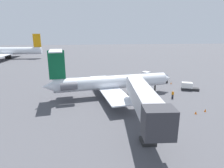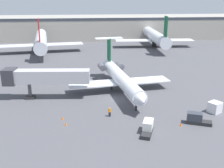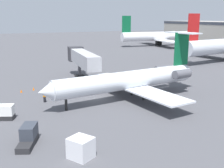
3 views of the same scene
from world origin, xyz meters
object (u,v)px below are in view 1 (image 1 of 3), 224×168
object	(u,v)px
baggage_tug_lead	(188,87)
traffic_cone_far	(171,83)
baggage_tug_trailing	(165,79)
regional_jet	(109,82)
jet_bridge	(145,101)
traffic_cone_mid	(205,110)
cargo_container_uld	(146,75)
parked_airliner_east_mid	(8,51)
ground_crew_marshaller	(173,95)
traffic_cone_near	(196,113)

from	to	relation	value
baggage_tug_lead	traffic_cone_far	size ratio (longest dim) A/B	7.70
baggage_tug_lead	baggage_tug_trailing	xyz separation A→B (m)	(8.71, 2.13, 0.00)
regional_jet	jet_bridge	bearing A→B (deg)	-170.07
regional_jet	traffic_cone_far	bearing A→B (deg)	-67.48
baggage_tug_lead	baggage_tug_trailing	size ratio (longest dim) A/B	1.00
baggage_tug_lead	traffic_cone_mid	distance (m)	13.23
cargo_container_uld	parked_airliner_east_mid	size ratio (longest dim) A/B	0.08
jet_bridge	traffic_cone_far	world-z (taller)	jet_bridge
parked_airliner_east_mid	jet_bridge	bearing A→B (deg)	-150.05
ground_crew_marshaller	traffic_cone_far	size ratio (longest dim) A/B	3.07
ground_crew_marshaller	traffic_cone_near	world-z (taller)	ground_crew_marshaller
cargo_container_uld	traffic_cone_near	xyz separation A→B (m)	(-27.14, -0.07, -0.72)
jet_bridge	baggage_tug_lead	distance (m)	24.91
traffic_cone_far	parked_airliner_east_mid	size ratio (longest dim) A/B	0.02
cargo_container_uld	parked_airliner_east_mid	distance (m)	80.54
ground_crew_marshaller	traffic_cone_near	size ratio (longest dim) A/B	3.07
traffic_cone_mid	parked_airliner_east_mid	distance (m)	101.55
ground_crew_marshaller	baggage_tug_lead	bearing A→B (deg)	-51.22
ground_crew_marshaller	traffic_cone_near	bearing A→B (deg)	-177.12
baggage_tug_lead	traffic_cone_mid	world-z (taller)	baggage_tug_lead
ground_crew_marshaller	cargo_container_uld	xyz separation A→B (m)	(19.02, -0.34, 0.13)
traffic_cone_mid	ground_crew_marshaller	bearing A→B (deg)	19.42
cargo_container_uld	traffic_cone_mid	world-z (taller)	cargo_container_uld
jet_bridge	traffic_cone_far	size ratio (longest dim) A/B	31.67
baggage_tug_lead	baggage_tug_trailing	world-z (taller)	same
ground_crew_marshaller	baggage_tug_trailing	size ratio (longest dim) A/B	0.40
baggage_tug_trailing	traffic_cone_mid	xyz separation A→B (m)	(-21.35, 1.74, -0.56)
cargo_container_uld	ground_crew_marshaller	bearing A→B (deg)	178.98
ground_crew_marshaller	baggage_tug_lead	distance (m)	8.32
traffic_cone_near	traffic_cone_mid	bearing A→B (deg)	-72.80
traffic_cone_mid	traffic_cone_far	distance (m)	18.68
jet_bridge	parked_airliner_east_mid	bearing A→B (deg)	29.95
baggage_tug_trailing	cargo_container_uld	distance (m)	6.50
cargo_container_uld	jet_bridge	bearing A→B (deg)	161.44
parked_airliner_east_mid	baggage_tug_trailing	bearing A→B (deg)	-132.59
traffic_cone_mid	baggage_tug_lead	bearing A→B (deg)	-17.00
regional_jet	cargo_container_uld	bearing A→B (deg)	-41.33
jet_bridge	traffic_cone_near	size ratio (longest dim) A/B	31.67
baggage_tug_trailing	cargo_container_uld	size ratio (longest dim) A/B	1.54
traffic_cone_near	baggage_tug_trailing	bearing A→B (deg)	-10.15
regional_jet	cargo_container_uld	distance (m)	20.63
baggage_tug_trailing	traffic_cone_mid	bearing A→B (deg)	175.35
cargo_container_uld	traffic_cone_far	xyz separation A→B (m)	(-7.91, -4.52, -0.72)
traffic_cone_mid	parked_airliner_east_mid	bearing A→B (deg)	37.82
regional_jet	parked_airliner_east_mid	distance (m)	83.24
ground_crew_marshaller	cargo_container_uld	world-z (taller)	cargo_container_uld
jet_bridge	parked_airliner_east_mid	xyz separation A→B (m)	(85.50, 49.27, -0.39)
regional_jet	parked_airliner_east_mid	bearing A→B (deg)	33.88
regional_jet	jet_bridge	world-z (taller)	regional_jet
regional_jet	jet_bridge	distance (m)	16.71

